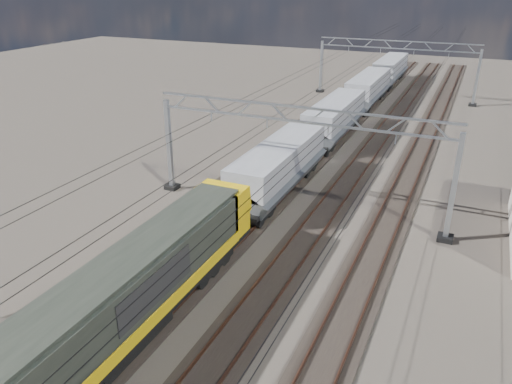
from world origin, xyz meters
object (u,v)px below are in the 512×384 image
at_px(hopper_wagon_mid, 335,116).
at_px(catenary_gantry_far, 395,67).
at_px(locomotive, 116,304).
at_px(hopper_wagon_lead, 279,165).
at_px(hopper_wagon_fourth, 390,69).
at_px(hopper_wagon_third, 368,88).
at_px(catenary_gantry_mid, 296,156).

bearing_deg(hopper_wagon_mid, catenary_gantry_far, 84.16).
xyz_separation_m(locomotive, hopper_wagon_lead, (-0.00, 17.70, -0.09)).
height_order(catenary_gantry_far, hopper_wagon_mid, catenary_gantry_far).
height_order(hopper_wagon_lead, hopper_wagon_fourth, same).
bearing_deg(hopper_wagon_third, locomotive, -90.00).
height_order(catenary_gantry_mid, hopper_wagon_third, catenary_gantry_mid).
bearing_deg(hopper_wagon_fourth, hopper_wagon_lead, -90.00).
height_order(catenary_gantry_mid, locomotive, catenary_gantry_mid).
distance_m(catenary_gantry_far, hopper_wagon_fourth, 9.20).
xyz_separation_m(catenary_gantry_mid, hopper_wagon_fourth, (-2.00, 44.83, -1.67)).
distance_m(locomotive, hopper_wagon_fourth, 60.30).
height_order(catenary_gantry_mid, hopper_wagon_lead, catenary_gantry_mid).
xyz_separation_m(catenary_gantry_mid, catenary_gantry_far, (0.00, 36.00, 0.00)).
relative_size(catenary_gantry_mid, hopper_wagon_fourth, 1.53).
bearing_deg(hopper_wagon_fourth, catenary_gantry_far, -77.23).
bearing_deg(hopper_wagon_third, catenary_gantry_mid, -86.26).
xyz_separation_m(hopper_wagon_lead, hopper_wagon_third, (0.00, 28.40, 0.00)).
bearing_deg(catenary_gantry_mid, hopper_wagon_third, 93.74).
distance_m(locomotive, hopper_wagon_third, 46.10).
bearing_deg(catenary_gantry_far, hopper_wagon_mid, -95.84).
relative_size(catenary_gantry_mid, hopper_wagon_lead, 1.53).
bearing_deg(catenary_gantry_mid, hopper_wagon_mid, 96.94).
distance_m(catenary_gantry_mid, catenary_gantry_far, 36.00).
relative_size(locomotive, hopper_wagon_mid, 1.62).
relative_size(hopper_wagon_mid, hopper_wagon_fourth, 1.00).
height_order(catenary_gantry_mid, hopper_wagon_fourth, catenary_gantry_mid).
height_order(catenary_gantry_far, locomotive, catenary_gantry_far).
xyz_separation_m(catenary_gantry_far, locomotive, (-2.00, -51.47, -1.58)).
bearing_deg(catenary_gantry_far, locomotive, -92.23).
distance_m(locomotive, hopper_wagon_lead, 17.70).
bearing_deg(hopper_wagon_mid, locomotive, -90.00).
xyz_separation_m(locomotive, hopper_wagon_mid, (-0.00, 31.90, -0.09)).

